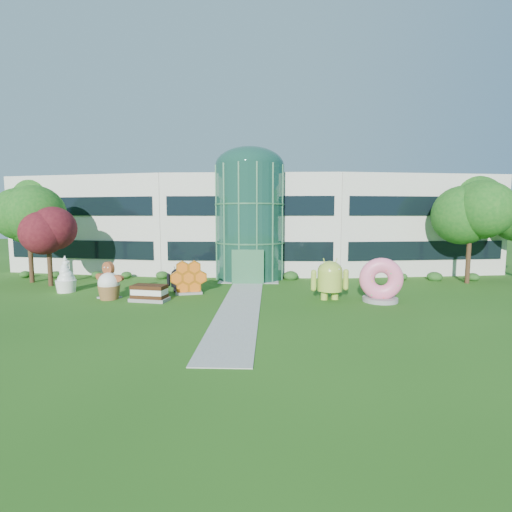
# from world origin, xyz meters

# --- Properties ---
(ground) EXTENTS (140.00, 140.00, 0.00)m
(ground) POSITION_xyz_m (0.00, 0.00, 0.00)
(ground) COLOR #215114
(ground) RESTS_ON ground
(building) EXTENTS (46.00, 15.00, 9.30)m
(building) POSITION_xyz_m (0.00, 18.00, 4.65)
(building) COLOR beige
(building) RESTS_ON ground
(atrium) EXTENTS (6.00, 6.00, 9.80)m
(atrium) POSITION_xyz_m (0.00, 12.00, 4.90)
(atrium) COLOR #194738
(atrium) RESTS_ON ground
(walkway) EXTENTS (2.40, 20.00, 0.04)m
(walkway) POSITION_xyz_m (0.00, 2.00, 0.02)
(walkway) COLOR #9E9E93
(walkway) RESTS_ON ground
(tree_red) EXTENTS (4.00, 4.00, 6.00)m
(tree_red) POSITION_xyz_m (-15.50, 7.50, 3.00)
(tree_red) COLOR #3F0C14
(tree_red) RESTS_ON ground
(trees_backdrop) EXTENTS (52.00, 8.00, 8.40)m
(trees_backdrop) POSITION_xyz_m (0.00, 13.00, 4.20)
(trees_backdrop) COLOR #134F15
(trees_backdrop) RESTS_ON ground
(android_green) EXTENTS (2.94, 2.23, 3.01)m
(android_green) POSITION_xyz_m (5.73, 3.45, 1.50)
(android_green) COLOR #9EBB3B
(android_green) RESTS_ON ground
(android_black) EXTENTS (1.83, 1.25, 2.04)m
(android_black) POSITION_xyz_m (-4.81, 5.56, 1.02)
(android_black) COLOR black
(android_black) RESTS_ON ground
(donut) EXTENTS (2.91, 1.68, 2.87)m
(donut) POSITION_xyz_m (8.89, 3.01, 1.44)
(donut) COLOR #FC6085
(donut) RESTS_ON ground
(gingerbread) EXTENTS (2.89, 2.08, 2.49)m
(gingerbread) POSITION_xyz_m (-8.95, 3.29, 1.25)
(gingerbread) COLOR brown
(gingerbread) RESTS_ON ground
(ice_cream_sandwich) EXTENTS (2.57, 1.58, 1.07)m
(ice_cream_sandwich) POSITION_xyz_m (-5.99, 2.56, 0.53)
(ice_cream_sandwich) COLOR black
(ice_cream_sandwich) RESTS_ON ground
(honeycomb) EXTENTS (2.87, 1.67, 2.13)m
(honeycomb) POSITION_xyz_m (-3.94, 4.90, 1.07)
(honeycomb) COLOR orange
(honeycomb) RESTS_ON ground
(froyo) EXTENTS (1.71, 1.71, 2.62)m
(froyo) POSITION_xyz_m (-12.96, 5.19, 1.31)
(froyo) COLOR white
(froyo) RESTS_ON ground
(cupcake) EXTENTS (1.88, 1.88, 1.79)m
(cupcake) POSITION_xyz_m (-8.83, 3.01, 0.90)
(cupcake) COLOR white
(cupcake) RESTS_ON ground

